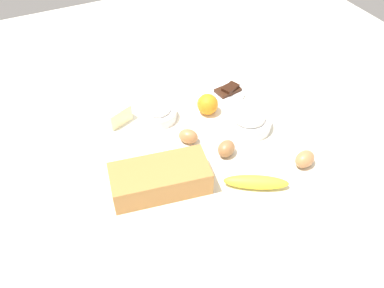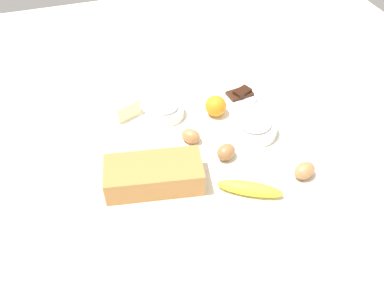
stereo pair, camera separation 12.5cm
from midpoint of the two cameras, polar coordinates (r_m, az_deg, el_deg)
ground_plane at (r=1.28m, az=-2.78°, el=-1.74°), size 2.40×2.40×0.02m
loaf_pan at (r=1.16m, az=-7.66°, el=-4.99°), size 0.30×0.18×0.08m
flour_bowl at (r=1.35m, az=5.47°, el=3.21°), size 0.15×0.15×0.07m
sugar_bowl at (r=1.39m, az=-7.38°, el=4.34°), size 0.12×0.12×0.06m
banana at (r=1.17m, az=6.11°, el=-5.58°), size 0.19×0.13×0.04m
orange_fruit at (r=1.40m, az=-0.32°, el=5.57°), size 0.07×0.07×0.07m
butter_block at (r=1.40m, az=-13.29°, el=4.01°), size 0.11×0.09×0.06m
egg_near_butter at (r=1.25m, az=13.05°, el=-2.23°), size 0.08×0.07×0.05m
egg_beside_bowl at (r=1.30m, az=-3.28°, el=0.98°), size 0.08×0.08×0.05m
egg_loose at (r=1.25m, az=2.08°, el=-0.79°), size 0.08×0.08×0.05m
chocolate_plate at (r=1.50m, az=2.77°, el=7.38°), size 0.13×0.13×0.03m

